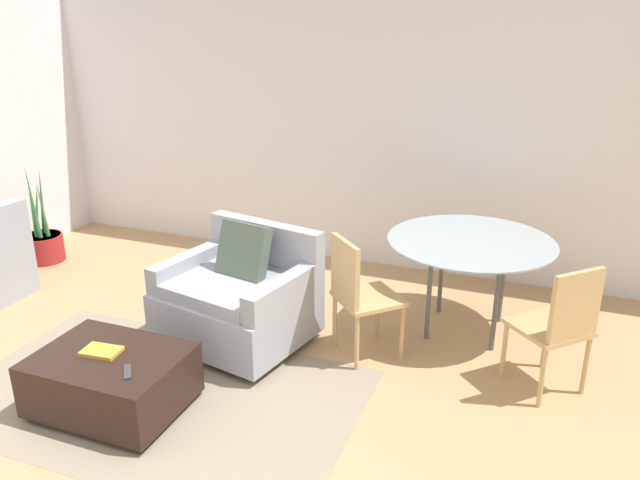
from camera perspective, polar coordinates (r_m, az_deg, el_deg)
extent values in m
plane|color=tan|center=(3.79, -17.70, -19.31)|extent=(20.00, 20.00, 0.00)
cube|color=white|center=(6.02, 1.34, 10.83)|extent=(12.00, 0.06, 2.75)
cube|color=gray|center=(4.32, -14.68, -13.54)|extent=(2.62, 1.62, 0.00)
cube|color=brown|center=(4.01, -18.83, -16.88)|extent=(2.56, 0.06, 0.00)
cube|color=brown|center=(4.21, -15.99, -14.59)|extent=(2.56, 0.06, 0.00)
cube|color=brown|center=(4.43, -13.46, -12.48)|extent=(2.56, 0.06, 0.00)
cube|color=brown|center=(4.65, -11.20, -10.55)|extent=(2.56, 0.06, 0.00)
cube|color=#999EA8|center=(4.70, -7.62, -6.63)|extent=(1.15, 1.06, 0.37)
cube|color=#999EA8|center=(4.58, -8.03, -4.17)|extent=(0.89, 0.89, 0.10)
cube|color=#999EA8|center=(4.81, -4.96, -0.75)|extent=(1.00, 0.32, 0.42)
cube|color=#999EA8|center=(4.86, -11.75, -2.29)|extent=(0.28, 0.81, 0.20)
cube|color=#999EA8|center=(4.33, -3.32, -4.74)|extent=(0.28, 0.81, 0.20)
cylinder|color=brown|center=(4.84, -14.11, -9.15)|extent=(0.05, 0.05, 0.06)
cylinder|color=brown|center=(4.34, -6.23, -12.33)|extent=(0.05, 0.05, 0.06)
cylinder|color=brown|center=(5.29, -8.52, -6.11)|extent=(0.05, 0.05, 0.06)
cylinder|color=brown|center=(4.83, -0.89, -8.56)|extent=(0.05, 0.05, 0.06)
cube|color=#4C5B4C|center=(4.59, -7.01, -0.95)|extent=(0.44, 0.29, 0.41)
cube|color=black|center=(4.16, -18.51, -11.97)|extent=(0.90, 0.68, 0.34)
cylinder|color=black|center=(4.34, -24.90, -14.50)|extent=(0.04, 0.04, 0.04)
cylinder|color=black|center=(3.87, -16.16, -17.82)|extent=(0.04, 0.04, 0.04)
cylinder|color=black|center=(4.67, -19.87, -11.10)|extent=(0.04, 0.04, 0.04)
cylinder|color=black|center=(4.24, -11.42, -13.60)|extent=(0.04, 0.04, 0.04)
cube|color=gold|center=(4.11, -19.35, -9.57)|extent=(0.24, 0.17, 0.02)
cube|color=#333338|center=(3.86, -17.20, -11.43)|extent=(0.13, 0.15, 0.01)
cylinder|color=maroon|center=(6.81, -23.94, -0.65)|extent=(0.39, 0.39, 0.27)
cylinder|color=black|center=(6.77, -24.09, 0.33)|extent=(0.36, 0.36, 0.02)
cone|color=#387A42|center=(6.62, -24.03, 2.55)|extent=(0.05, 0.08, 0.56)
cone|color=#387A42|center=(6.69, -24.10, 3.32)|extent=(0.14, 0.08, 0.69)
cone|color=#387A42|center=(6.72, -24.47, 2.58)|extent=(0.09, 0.10, 0.52)
cone|color=#387A42|center=(6.67, -24.84, 2.86)|extent=(0.11, 0.10, 0.62)
cone|color=#387A42|center=(6.60, -24.81, 3.21)|extent=(0.09, 0.06, 0.74)
cylinder|color=#99A8AD|center=(4.78, 13.65, -0.07)|extent=(1.25, 1.25, 0.01)
cylinder|color=#59595B|center=(4.74, 9.94, -4.91)|extent=(0.04, 0.04, 0.74)
cylinder|color=#59595B|center=(4.68, 15.79, -5.71)|extent=(0.04, 0.04, 0.74)
cylinder|color=#59595B|center=(5.17, 11.04, -2.76)|extent=(0.04, 0.04, 0.74)
cylinder|color=#59595B|center=(5.13, 16.38, -3.46)|extent=(0.04, 0.04, 0.74)
cube|color=tan|center=(4.46, 4.47, -5.33)|extent=(0.59, 0.59, 0.03)
cube|color=tan|center=(4.28, 2.31, -2.88)|extent=(0.29, 0.29, 0.45)
cylinder|color=tan|center=(4.51, 7.52, -8.38)|extent=(0.03, 0.03, 0.42)
cylinder|color=tan|center=(4.78, 5.29, -6.53)|extent=(0.03, 0.03, 0.42)
cylinder|color=tan|center=(4.35, 3.40, -9.36)|extent=(0.03, 0.03, 0.42)
cylinder|color=tan|center=(4.63, 1.35, -7.37)|extent=(0.03, 0.03, 0.42)
cube|color=tan|center=(4.32, 20.15, -7.51)|extent=(0.59, 0.59, 0.03)
cube|color=tan|center=(4.10, 22.35, -5.59)|extent=(0.29, 0.29, 0.45)
cylinder|color=tan|center=(4.65, 19.93, -8.59)|extent=(0.03, 0.03, 0.42)
cylinder|color=tan|center=(4.43, 16.48, -9.68)|extent=(0.03, 0.03, 0.42)
cylinder|color=tan|center=(4.44, 23.11, -10.49)|extent=(0.03, 0.03, 0.42)
cylinder|color=tan|center=(4.20, 19.64, -11.78)|extent=(0.03, 0.03, 0.42)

